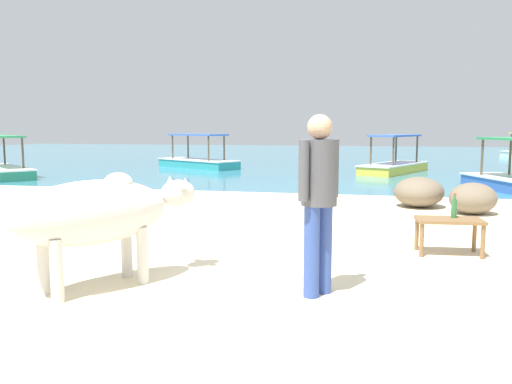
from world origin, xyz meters
name	(u,v)px	position (x,y,z in m)	size (l,w,h in m)	color
sand_beach	(223,281)	(0.00, 0.00, 0.02)	(18.00, 14.00, 0.04)	beige
water_surface	(344,158)	(0.00, 22.00, 0.00)	(60.00, 36.00, 0.03)	teal
cow	(98,213)	(-1.06, -0.50, 0.75)	(1.43, 1.78, 1.08)	beige
low_bench_table	(449,225)	(2.34, 1.59, 0.40)	(0.79, 0.50, 0.43)	brown
bottle	(454,208)	(2.40, 1.68, 0.59)	(0.07, 0.07, 0.30)	#2D6B38
deck_chair_far	(122,197)	(-2.54, 2.89, 0.42)	(0.91, 0.79, 0.68)	brown
person_standing	(319,191)	(0.97, -0.27, 0.99)	(0.32, 0.44, 1.62)	#334C99
shore_rock_large	(69,195)	(-4.50, 4.45, 0.21)	(0.62, 0.56, 0.34)	brown
shore_rock_medium	(473,198)	(3.16, 4.80, 0.32)	(0.82, 0.78, 0.55)	#756651
shore_rock_small	(419,192)	(2.31, 5.44, 0.33)	(0.98, 0.93, 0.57)	#756651
boat_yellow	(394,165)	(2.16, 13.56, 0.29)	(2.55, 3.82, 1.29)	gold
boat_teal	(198,160)	(-5.13, 14.28, 0.29)	(3.73, 2.91, 1.29)	teal
boat_green	(1,168)	(-9.86, 9.25, 0.29)	(3.59, 3.19, 1.29)	#338E66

